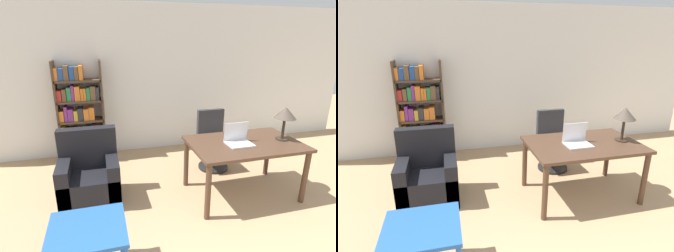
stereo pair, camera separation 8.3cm
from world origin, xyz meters
TOP-DOWN VIEW (x-y plane):
  - wall_back at (0.00, 4.53)m, footprint 8.00×0.06m
  - desk at (0.59, 2.55)m, footprint 1.48×0.92m
  - laptop at (0.48, 2.53)m, footprint 0.33×0.26m
  - table_lamp at (1.14, 2.52)m, footprint 0.28×0.28m
  - office_chair at (0.53, 3.43)m, footprint 0.49×0.49m
  - side_table_blue at (-1.43, 1.62)m, footprint 0.65×0.58m
  - armchair at (-1.45, 2.95)m, footprint 0.76×0.65m
  - bookshelf at (-1.60, 4.34)m, footprint 0.78×0.28m

SIDE VIEW (x-z plane):
  - armchair at x=-1.45m, z-range -0.16..0.79m
  - office_chair at x=0.53m, z-range -0.04..0.93m
  - side_table_blue at x=-1.43m, z-range 0.20..0.76m
  - desk at x=0.59m, z-range 0.29..1.06m
  - bookshelf at x=-1.60m, z-range -0.06..1.69m
  - laptop at x=0.48m, z-range 0.69..0.97m
  - table_lamp at x=1.14m, z-range 0.90..1.36m
  - wall_back at x=0.00m, z-range 0.00..2.70m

